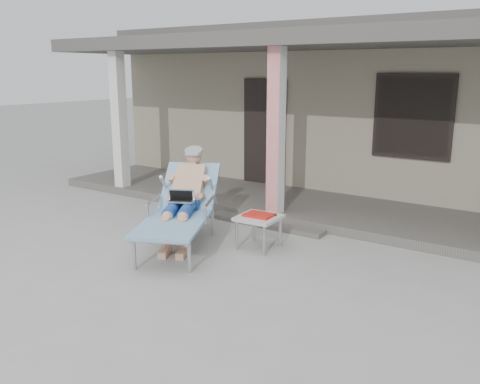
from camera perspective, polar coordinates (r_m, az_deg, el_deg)
The scene contains 7 objects.
ground at distance 6.65m, azimuth -5.46°, elevation -7.75°, with size 60.00×60.00×0.00m, color #9E9E99.
house at distance 11.97m, azimuth 14.62°, elevation 9.54°, with size 10.40×5.40×3.30m.
porch_deck at distance 9.03m, azimuth 6.60°, elevation -1.54°, with size 10.00×2.00×0.15m, color #605B56.
porch_overhang at distance 8.69m, azimuth 6.93°, elevation 15.94°, with size 10.00×2.30×2.85m.
porch_step at distance 8.07m, azimuth 2.84°, elevation -3.56°, with size 2.00×0.30×0.07m, color #605B56.
lounger at distance 7.10m, azimuth -6.55°, elevation 0.76°, with size 1.60×2.18×1.38m.
side_table at distance 6.98m, azimuth 2.13°, elevation -3.07°, with size 0.57×0.57×0.49m.
Camera 1 is at (3.95, -4.78, 2.40)m, focal length 38.00 mm.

